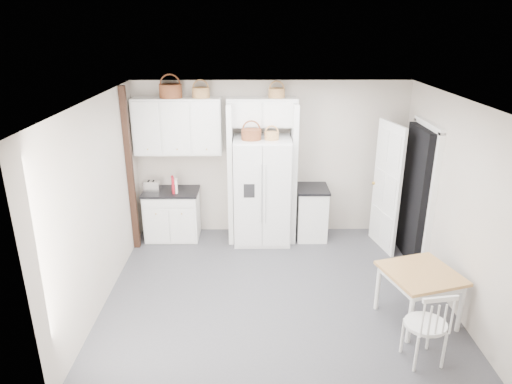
{
  "coord_description": "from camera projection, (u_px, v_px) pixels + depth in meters",
  "views": [
    {
      "loc": [
        -0.31,
        -5.38,
        3.45
      ],
      "look_at": [
        -0.26,
        0.4,
        1.3
      ],
      "focal_mm": 32.0,
      "sensor_mm": 36.0,
      "label": 1
    }
  ],
  "objects": [
    {
      "name": "floor",
      "position": [
        275.0,
        291.0,
        6.24
      ],
      "size": [
        4.5,
        4.5,
        0.0
      ],
      "primitive_type": "plane",
      "color": "#3F3F45",
      "rests_on": "ground"
    },
    {
      "name": "ceiling",
      "position": [
        279.0,
        100.0,
        5.34
      ],
      "size": [
        4.5,
        4.5,
        0.0
      ],
      "primitive_type": "plane",
      "color": "white",
      "rests_on": "wall_back"
    },
    {
      "name": "wall_back",
      "position": [
        271.0,
        159.0,
        7.67
      ],
      "size": [
        4.5,
        0.0,
        4.5
      ],
      "primitive_type": "plane",
      "rotation": [
        1.57,
        0.0,
        0.0
      ],
      "color": "#AEA093",
      "rests_on": "floor"
    },
    {
      "name": "wall_left",
      "position": [
        99.0,
        204.0,
        5.77
      ],
      "size": [
        0.0,
        4.0,
        4.0
      ],
      "primitive_type": "plane",
      "rotation": [
        1.57,
        0.0,
        1.57
      ],
      "color": "#AEA093",
      "rests_on": "floor"
    },
    {
      "name": "wall_right",
      "position": [
        453.0,
        202.0,
        5.81
      ],
      "size": [
        0.0,
        4.0,
        4.0
      ],
      "primitive_type": "plane",
      "rotation": [
        1.57,
        0.0,
        -1.57
      ],
      "color": "#AEA093",
      "rests_on": "floor"
    },
    {
      "name": "refrigerator",
      "position": [
        262.0,
        191.0,
        7.45
      ],
      "size": [
        0.91,
        0.73,
        1.75
      ],
      "primitive_type": "cube",
      "color": "silver",
      "rests_on": "floor"
    },
    {
      "name": "base_cab_left",
      "position": [
        172.0,
        215.0,
        7.68
      ],
      "size": [
        0.87,
        0.55,
        0.81
      ],
      "primitive_type": "cube",
      "color": "silver",
      "rests_on": "floor"
    },
    {
      "name": "base_cab_right",
      "position": [
        311.0,
        213.0,
        7.69
      ],
      "size": [
        0.49,
        0.58,
        0.86
      ],
      "primitive_type": "cube",
      "color": "silver",
      "rests_on": "floor"
    },
    {
      "name": "dining_table",
      "position": [
        418.0,
        296.0,
        5.54
      ],
      "size": [
        1.0,
        1.0,
        0.67
      ],
      "primitive_type": "cube",
      "rotation": [
        0.0,
        0.0,
        0.29
      ],
      "color": "#A5743F",
      "rests_on": "floor"
    },
    {
      "name": "windsor_chair",
      "position": [
        426.0,
        324.0,
        4.82
      ],
      "size": [
        0.51,
        0.47,
        0.92
      ],
      "primitive_type": "cube",
      "rotation": [
        0.0,
        0.0,
        0.16
      ],
      "color": "silver",
      "rests_on": "floor"
    },
    {
      "name": "counter_left",
      "position": [
        171.0,
        192.0,
        7.53
      ],
      "size": [
        0.91,
        0.59,
        0.04
      ],
      "primitive_type": "cube",
      "color": "black",
      "rests_on": "base_cab_left"
    },
    {
      "name": "counter_right",
      "position": [
        312.0,
        189.0,
        7.54
      ],
      "size": [
        0.53,
        0.62,
        0.04
      ],
      "primitive_type": "cube",
      "color": "black",
      "rests_on": "base_cab_right"
    },
    {
      "name": "toaster",
      "position": [
        151.0,
        186.0,
        7.45
      ],
      "size": [
        0.27,
        0.16,
        0.19
      ],
      "primitive_type": "cube",
      "rotation": [
        0.0,
        0.0,
        -0.02
      ],
      "color": "silver",
      "rests_on": "counter_left"
    },
    {
      "name": "cookbook_red",
      "position": [
        173.0,
        185.0,
        7.41
      ],
      "size": [
        0.08,
        0.18,
        0.26
      ],
      "primitive_type": "cube",
      "rotation": [
        0.0,
        0.0,
        0.24
      ],
      "color": "#A1101E",
      "rests_on": "counter_left"
    },
    {
      "name": "cookbook_cream",
      "position": [
        176.0,
        186.0,
        7.42
      ],
      "size": [
        0.05,
        0.15,
        0.22
      ],
      "primitive_type": "cube",
      "rotation": [
        0.0,
        0.0,
        0.11
      ],
      "color": "silver",
      "rests_on": "counter_left"
    },
    {
      "name": "basket_upper_b",
      "position": [
        171.0,
        91.0,
        7.09
      ],
      "size": [
        0.35,
        0.35,
        0.21
      ],
      "primitive_type": "cylinder",
      "color": "#55291E",
      "rests_on": "upper_cabinet"
    },
    {
      "name": "basket_upper_c",
      "position": [
        201.0,
        93.0,
        7.1
      ],
      "size": [
        0.27,
        0.27,
        0.16
      ],
      "primitive_type": "cylinder",
      "color": "brown",
      "rests_on": "upper_cabinet"
    },
    {
      "name": "basket_bridge_b",
      "position": [
        277.0,
        93.0,
        7.12
      ],
      "size": [
        0.25,
        0.25,
        0.15
      ],
      "primitive_type": "cylinder",
      "color": "brown",
      "rests_on": "bridge_cabinet"
    },
    {
      "name": "basket_fridge_a",
      "position": [
        251.0,
        135.0,
        7.02
      ],
      "size": [
        0.31,
        0.31,
        0.16
      ],
      "primitive_type": "cylinder",
      "color": "#55291E",
      "rests_on": "refrigerator"
    },
    {
      "name": "basket_fridge_b",
      "position": [
        272.0,
        136.0,
        7.03
      ],
      "size": [
        0.22,
        0.22,
        0.12
      ],
      "primitive_type": "cylinder",
      "color": "brown",
      "rests_on": "refrigerator"
    },
    {
      "name": "upper_cabinet",
      "position": [
        178.0,
        126.0,
        7.28
      ],
      "size": [
        1.4,
        0.34,
        0.9
      ],
      "primitive_type": "cube",
      "color": "silver",
      "rests_on": "wall_back"
    },
    {
      "name": "bridge_cabinet",
      "position": [
        262.0,
        112.0,
        7.22
      ],
      "size": [
        1.12,
        0.34,
        0.45
      ],
      "primitive_type": "cube",
      "color": "silver",
      "rests_on": "wall_back"
    },
    {
      "name": "fridge_panel_left",
      "position": [
        231.0,
        173.0,
        7.43
      ],
      "size": [
        0.08,
        0.6,
        2.3
      ],
      "primitive_type": "cube",
      "color": "silver",
      "rests_on": "floor"
    },
    {
      "name": "fridge_panel_right",
      "position": [
        293.0,
        173.0,
        7.44
      ],
      "size": [
        0.08,
        0.6,
        2.3
      ],
      "primitive_type": "cube",
      "color": "silver",
      "rests_on": "floor"
    },
    {
      "name": "trim_post",
      "position": [
        130.0,
        171.0,
        7.04
      ],
      "size": [
        0.09,
        0.09,
        2.6
      ],
      "primitive_type": "cube",
      "color": "black",
      "rests_on": "floor"
    },
    {
      "name": "doorway_void",
      "position": [
        417.0,
        195.0,
        6.84
      ],
      "size": [
        0.18,
        0.85,
        2.05
      ],
      "primitive_type": "cube",
      "color": "black",
      "rests_on": "floor"
    },
    {
      "name": "door_slab",
      "position": [
        387.0,
        187.0,
        7.15
      ],
      "size": [
        0.21,
        0.79,
        2.05
      ],
      "primitive_type": "cube",
      "rotation": [
        0.0,
        0.0,
        -1.36
      ],
      "color": "white",
      "rests_on": "floor"
    }
  ]
}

